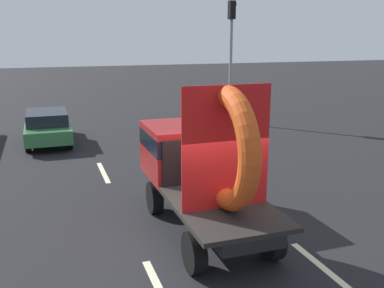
# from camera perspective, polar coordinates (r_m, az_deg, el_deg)

# --- Properties ---
(ground_plane) EXTENTS (120.00, 120.00, 0.00)m
(ground_plane) POSITION_cam_1_polar(r_m,az_deg,el_deg) (10.04, 2.91, -13.08)
(ground_plane) COLOR black
(flatbed_truck) EXTENTS (2.02, 5.09, 3.63)m
(flatbed_truck) POSITION_cam_1_polar(r_m,az_deg,el_deg) (10.55, 0.84, -2.15)
(flatbed_truck) COLOR black
(flatbed_truck) RESTS_ON ground_plane
(distant_sedan) EXTENTS (1.85, 4.31, 1.40)m
(distant_sedan) POSITION_cam_1_polar(r_m,az_deg,el_deg) (19.94, -18.27, 2.24)
(distant_sedan) COLOR black
(distant_sedan) RESTS_ON ground_plane
(traffic_light) EXTENTS (0.42, 0.36, 6.25)m
(traffic_light) POSITION_cam_1_polar(r_m,az_deg,el_deg) (23.19, 5.10, 12.62)
(traffic_light) COLOR gray
(traffic_light) RESTS_ON ground_plane
(lane_dash_left_far) EXTENTS (0.16, 2.40, 0.01)m
(lane_dash_left_far) POSITION_cam_1_polar(r_m,az_deg,el_deg) (15.33, -11.45, -3.63)
(lane_dash_left_far) COLOR beige
(lane_dash_left_far) RESTS_ON ground_plane
(lane_dash_right_near) EXTENTS (0.16, 2.47, 0.01)m
(lane_dash_right_near) POSITION_cam_1_polar(r_m,az_deg,el_deg) (9.48, 17.14, -15.47)
(lane_dash_right_near) COLOR beige
(lane_dash_right_near) RESTS_ON ground_plane
(lane_dash_right_far) EXTENTS (0.16, 2.88, 0.01)m
(lane_dash_right_far) POSITION_cam_1_polar(r_m,az_deg,el_deg) (16.76, -0.46, -1.83)
(lane_dash_right_far) COLOR beige
(lane_dash_right_far) RESTS_ON ground_plane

